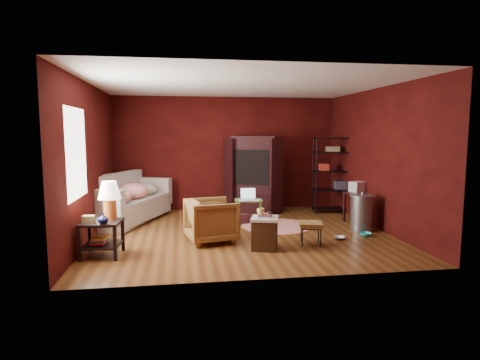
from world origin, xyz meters
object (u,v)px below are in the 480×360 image
object	(u,v)px
sofa	(129,204)
armchair	(211,218)
tv_armoire	(254,173)
side_table	(106,211)
wire_shelving	(333,172)
hamper	(265,232)
laptop_desk	(248,202)

from	to	relation	value
sofa	armchair	size ratio (longest dim) A/B	2.42
sofa	tv_armoire	xyz separation A→B (m)	(2.84, 0.77, 0.56)
side_table	wire_shelving	xyz separation A→B (m)	(4.77, 2.72, 0.29)
armchair	wire_shelving	xyz separation A→B (m)	(3.07, 2.18, 0.57)
armchair	side_table	bearing A→B (deg)	96.08
sofa	hamper	bearing A→B (deg)	-114.52
side_table	hamper	world-z (taller)	side_table
sofa	hamper	world-z (taller)	sofa
sofa	hamper	size ratio (longest dim) A/B	3.29
armchair	laptop_desk	bearing A→B (deg)	-44.52
tv_armoire	hamper	bearing A→B (deg)	-78.50
tv_armoire	wire_shelving	world-z (taller)	tv_armoire
armchair	hamper	bearing A→B (deg)	-136.63
side_table	sofa	bearing A→B (deg)	88.34
laptop_desk	wire_shelving	xyz separation A→B (m)	(2.18, 0.80, 0.54)
wire_shelving	hamper	bearing A→B (deg)	-122.16
hamper	wire_shelving	size ratio (longest dim) A/B	0.34
hamper	tv_armoire	distance (m)	3.23
armchair	side_table	distance (m)	1.80
sofa	wire_shelving	xyz separation A→B (m)	(4.70, 0.41, 0.60)
wire_shelving	armchair	bearing A→B (deg)	-137.82
armchair	hamper	world-z (taller)	armchair
side_table	hamper	bearing A→B (deg)	-1.07
sofa	tv_armoire	size ratio (longest dim) A/B	1.09
sofa	side_table	xyz separation A→B (m)	(-0.07, -2.31, 0.30)
armchair	tv_armoire	bearing A→B (deg)	-37.17
sofa	laptop_desk	world-z (taller)	sofa
sofa	laptop_desk	size ratio (longest dim) A/B	2.77
hamper	tv_armoire	world-z (taller)	tv_armoire
armchair	hamper	size ratio (longest dim) A/B	1.36
hamper	wire_shelving	world-z (taller)	wire_shelving
tv_armoire	laptop_desk	bearing A→B (deg)	-87.11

